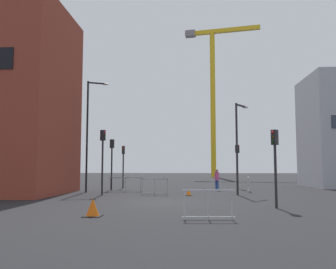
{
  "coord_description": "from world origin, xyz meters",
  "views": [
    {
      "loc": [
        1.46,
        -18.99,
        1.9
      ],
      "look_at": [
        0.0,
        3.31,
        3.89
      ],
      "focal_mm": 38.05,
      "sensor_mm": 36.0,
      "label": 1
    }
  ],
  "objects_px": {
    "traffic_light_crosswalk": "(275,155)",
    "pedestrian_walking": "(217,178)",
    "traffic_cone_orange": "(93,208)",
    "streetlamp_short": "(238,140)",
    "construction_crane": "(213,83)",
    "traffic_light_island": "(237,159)",
    "traffic_light_median": "(112,156)",
    "traffic_light_near": "(103,152)",
    "traffic_light_far": "(123,160)",
    "streetlamp_tall": "(89,128)",
    "traffic_cone_on_verge": "(189,192)"
  },
  "relations": [
    {
      "from": "streetlamp_tall",
      "to": "traffic_light_near",
      "type": "xyz_separation_m",
      "value": [
        1.66,
        -2.52,
        -1.88
      ]
    },
    {
      "from": "traffic_light_median",
      "to": "traffic_light_crosswalk",
      "type": "bearing_deg",
      "value": -48.81
    },
    {
      "from": "traffic_light_far",
      "to": "traffic_cone_orange",
      "type": "xyz_separation_m",
      "value": [
        2.13,
        -17.01,
        -2.15
      ]
    },
    {
      "from": "traffic_light_crosswalk",
      "to": "traffic_cone_on_verge",
      "type": "height_order",
      "value": "traffic_light_crosswalk"
    },
    {
      "from": "streetlamp_short",
      "to": "pedestrian_walking",
      "type": "height_order",
      "value": "streetlamp_short"
    },
    {
      "from": "construction_crane",
      "to": "traffic_light_island",
      "type": "distance_m",
      "value": 35.07
    },
    {
      "from": "traffic_light_island",
      "to": "traffic_cone_on_verge",
      "type": "xyz_separation_m",
      "value": [
        -4.14,
        -7.54,
        -2.3
      ]
    },
    {
      "from": "traffic_light_median",
      "to": "traffic_light_crosswalk",
      "type": "distance_m",
      "value": 15.55
    },
    {
      "from": "streetlamp_short",
      "to": "traffic_light_island",
      "type": "xyz_separation_m",
      "value": [
        0.8,
        6.83,
        -1.13
      ]
    },
    {
      "from": "streetlamp_short",
      "to": "traffic_light_near",
      "type": "relative_size",
      "value": 1.43
    },
    {
      "from": "traffic_light_island",
      "to": "traffic_cone_on_verge",
      "type": "bearing_deg",
      "value": -118.76
    },
    {
      "from": "streetlamp_tall",
      "to": "traffic_light_crosswalk",
      "type": "distance_m",
      "value": 14.78
    },
    {
      "from": "traffic_cone_orange",
      "to": "traffic_light_crosswalk",
      "type": "bearing_deg",
      "value": 22.64
    },
    {
      "from": "streetlamp_tall",
      "to": "traffic_cone_orange",
      "type": "bearing_deg",
      "value": -72.89
    },
    {
      "from": "traffic_light_median",
      "to": "pedestrian_walking",
      "type": "xyz_separation_m",
      "value": [
        8.39,
        -0.09,
        -1.76
      ]
    },
    {
      "from": "streetlamp_short",
      "to": "traffic_light_median",
      "type": "height_order",
      "value": "streetlamp_short"
    },
    {
      "from": "traffic_cone_on_verge",
      "to": "streetlamp_tall",
      "type": "bearing_deg",
      "value": 161.95
    },
    {
      "from": "traffic_light_crosswalk",
      "to": "pedestrian_walking",
      "type": "relative_size",
      "value": 2.15
    },
    {
      "from": "construction_crane",
      "to": "traffic_cone_orange",
      "type": "xyz_separation_m",
      "value": [
        -7.79,
        -49.5,
        -16.44
      ]
    },
    {
      "from": "traffic_cone_on_verge",
      "to": "traffic_light_crosswalk",
      "type": "bearing_deg",
      "value": -59.19
    },
    {
      "from": "streetlamp_short",
      "to": "traffic_light_near",
      "type": "distance_m",
      "value": 9.1
    },
    {
      "from": "traffic_cone_orange",
      "to": "traffic_light_median",
      "type": "bearing_deg",
      "value": 100.09
    },
    {
      "from": "traffic_light_far",
      "to": "pedestrian_walking",
      "type": "distance_m",
      "value": 8.32
    },
    {
      "from": "traffic_light_island",
      "to": "construction_crane",
      "type": "bearing_deg",
      "value": 89.86
    },
    {
      "from": "traffic_light_median",
      "to": "traffic_cone_on_verge",
      "type": "relative_size",
      "value": 8.48
    },
    {
      "from": "pedestrian_walking",
      "to": "traffic_cone_on_verge",
      "type": "distance_m",
      "value": 5.38
    },
    {
      "from": "pedestrian_walking",
      "to": "traffic_light_near",
      "type": "bearing_deg",
      "value": -147.64
    },
    {
      "from": "traffic_light_crosswalk",
      "to": "pedestrian_walking",
      "type": "height_order",
      "value": "traffic_light_crosswalk"
    },
    {
      "from": "pedestrian_walking",
      "to": "traffic_cone_orange",
      "type": "relative_size",
      "value": 2.43
    },
    {
      "from": "streetlamp_tall",
      "to": "pedestrian_walking",
      "type": "bearing_deg",
      "value": 14.51
    },
    {
      "from": "streetlamp_short",
      "to": "traffic_cone_orange",
      "type": "xyz_separation_m",
      "value": [
        -6.91,
        -10.62,
        -3.33
      ]
    },
    {
      "from": "traffic_cone_on_verge",
      "to": "pedestrian_walking",
      "type": "bearing_deg",
      "value": 65.93
    },
    {
      "from": "construction_crane",
      "to": "traffic_light_island",
      "type": "relative_size",
      "value": 7.18
    },
    {
      "from": "traffic_light_near",
      "to": "traffic_cone_on_verge",
      "type": "bearing_deg",
      "value": 1.21
    },
    {
      "from": "pedestrian_walking",
      "to": "traffic_light_crosswalk",
      "type": "bearing_deg",
      "value": -80.96
    },
    {
      "from": "traffic_light_median",
      "to": "streetlamp_short",
      "type": "bearing_deg",
      "value": -23.97
    },
    {
      "from": "traffic_light_median",
      "to": "traffic_cone_on_verge",
      "type": "bearing_deg",
      "value": -38.57
    },
    {
      "from": "construction_crane",
      "to": "traffic_light_median",
      "type": "xyz_separation_m",
      "value": [
        -10.43,
        -34.63,
        -14.04
      ]
    },
    {
      "from": "streetlamp_short",
      "to": "traffic_light_crosswalk",
      "type": "height_order",
      "value": "streetlamp_short"
    },
    {
      "from": "traffic_light_crosswalk",
      "to": "traffic_cone_orange",
      "type": "height_order",
      "value": "traffic_light_crosswalk"
    },
    {
      "from": "construction_crane",
      "to": "streetlamp_tall",
      "type": "distance_m",
      "value": 40.76
    },
    {
      "from": "traffic_light_median",
      "to": "traffic_light_near",
      "type": "bearing_deg",
      "value": -84.11
    },
    {
      "from": "streetlamp_tall",
      "to": "traffic_light_median",
      "type": "relative_size",
      "value": 2.03
    },
    {
      "from": "traffic_light_island",
      "to": "traffic_light_crosswalk",
      "type": "height_order",
      "value": "traffic_light_island"
    },
    {
      "from": "pedestrian_walking",
      "to": "traffic_cone_orange",
      "type": "distance_m",
      "value": 15.86
    },
    {
      "from": "traffic_light_near",
      "to": "traffic_light_far",
      "type": "bearing_deg",
      "value": 90.05
    },
    {
      "from": "traffic_light_near",
      "to": "construction_crane",
      "type": "bearing_deg",
      "value": 75.99
    },
    {
      "from": "traffic_light_far",
      "to": "traffic_cone_on_verge",
      "type": "height_order",
      "value": "traffic_light_far"
    },
    {
      "from": "pedestrian_walking",
      "to": "traffic_cone_orange",
      "type": "bearing_deg",
      "value": -111.25
    },
    {
      "from": "traffic_light_near",
      "to": "traffic_cone_orange",
      "type": "bearing_deg",
      "value": -77.77
    }
  ]
}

